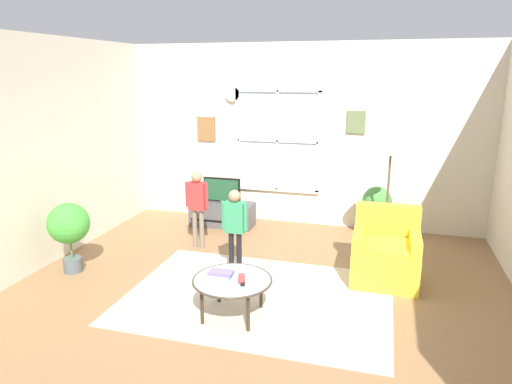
{
  "coord_description": "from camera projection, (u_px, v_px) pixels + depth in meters",
  "views": [
    {
      "loc": [
        1.28,
        -4.26,
        2.42
      ],
      "look_at": [
        -0.06,
        0.47,
        1.14
      ],
      "focal_mm": 32.22,
      "sensor_mm": 36.0,
      "label": 1
    }
  ],
  "objects": [
    {
      "name": "person_red_shirt",
      "position": [
        197.0,
        200.0,
        6.4
      ],
      "size": [
        0.33,
        0.15,
        1.11
      ],
      "color": "#726656",
      "rests_on": "ground_plane"
    },
    {
      "name": "cup",
      "position": [
        242.0,
        279.0,
        4.52
      ],
      "size": [
        0.07,
        0.07,
        0.1
      ],
      "primitive_type": "cylinder",
      "color": "#BF3F3F",
      "rests_on": "coffee_table"
    },
    {
      "name": "coffee_table",
      "position": [
        232.0,
        281.0,
        4.63
      ],
      "size": [
        0.82,
        0.82,
        0.41
      ],
      "color": "#99B2B7",
      "rests_on": "ground_plane"
    },
    {
      "name": "potted_plant_corner",
      "position": [
        69.0,
        226.0,
        5.62
      ],
      "size": [
        0.5,
        0.5,
        0.89
      ],
      "color": "#4C565B",
      "rests_on": "ground_plane"
    },
    {
      "name": "armchair",
      "position": [
        385.0,
        254.0,
        5.47
      ],
      "size": [
        0.76,
        0.74,
        0.87
      ],
      "color": "yellow",
      "rests_on": "ground_plane"
    },
    {
      "name": "potted_plant_by_window",
      "position": [
        377.0,
        207.0,
        6.78
      ],
      "size": [
        0.43,
        0.43,
        0.8
      ],
      "color": "#9E6B4C",
      "rests_on": "ground_plane"
    },
    {
      "name": "back_wall",
      "position": [
        302.0,
        136.0,
        7.35
      ],
      "size": [
        5.67,
        0.17,
        2.88
      ],
      "color": "beige",
      "rests_on": "ground_plane"
    },
    {
      "name": "ground_plane",
      "position": [
        250.0,
        307.0,
        4.92
      ],
      "size": [
        6.27,
        6.48,
        0.02
      ],
      "primitive_type": "cube",
      "color": "olive"
    },
    {
      "name": "book_stack",
      "position": [
        221.0,
        273.0,
        4.7
      ],
      "size": [
        0.25,
        0.19,
        0.05
      ],
      "color": "#99A0AE",
      "rests_on": "coffee_table"
    },
    {
      "name": "remote_near_books",
      "position": [
        242.0,
        277.0,
        4.65
      ],
      "size": [
        0.09,
        0.15,
        0.02
      ],
      "primitive_type": "cube",
      "rotation": [
        0.0,
        0.0,
        0.35
      ],
      "color": "black",
      "rests_on": "coffee_table"
    },
    {
      "name": "television",
      "position": [
        222.0,
        190.0,
        7.35
      ],
      "size": [
        0.61,
        0.08,
        0.42
      ],
      "color": "#4C4C4C",
      "rests_on": "tv_stand"
    },
    {
      "name": "remote_near_cup",
      "position": [
        243.0,
        282.0,
        4.53
      ],
      "size": [
        0.08,
        0.15,
        0.02
      ],
      "primitive_type": "cube",
      "rotation": [
        0.0,
        0.0,
        0.27
      ],
      "color": "black",
      "rests_on": "coffee_table"
    },
    {
      "name": "floor_lamp",
      "position": [
        390.0,
        157.0,
        5.93
      ],
      "size": [
        0.32,
        0.32,
        1.63
      ],
      "color": "black",
      "rests_on": "ground_plane"
    },
    {
      "name": "tv_stand",
      "position": [
        222.0,
        214.0,
        7.46
      ],
      "size": [
        1.02,
        0.43,
        0.38
      ],
      "color": "#4C4C51",
      "rests_on": "ground_plane"
    },
    {
      "name": "person_green_shirt",
      "position": [
        235.0,
        222.0,
        5.55
      ],
      "size": [
        0.32,
        0.15,
        1.07
      ],
      "color": "black",
      "rests_on": "ground_plane"
    },
    {
      "name": "area_rug",
      "position": [
        258.0,
        297.0,
        5.11
      ],
      "size": [
        2.9,
        2.08,
        0.01
      ],
      "primitive_type": "cube",
      "color": "#C6B29E",
      "rests_on": "ground_plane"
    },
    {
      "name": "side_wall_left",
      "position": [
        10.0,
        160.0,
        5.31
      ],
      "size": [
        0.12,
        5.88,
        2.88
      ],
      "color": "beige",
      "rests_on": "ground_plane"
    }
  ]
}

